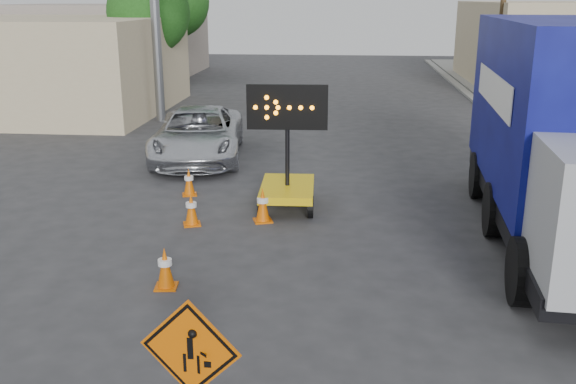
# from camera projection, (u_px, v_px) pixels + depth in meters

# --- Properties ---
(ground) EXTENTS (100.00, 100.00, 0.00)m
(ground) POSITION_uv_depth(u_px,v_px,m) (259.00, 381.00, 8.40)
(ground) COLOR #2D2D30
(ground) RESTS_ON ground
(curb_right) EXTENTS (0.40, 60.00, 0.12)m
(curb_right) POSITION_uv_depth(u_px,v_px,m) (526.00, 142.00, 22.03)
(curb_right) COLOR gray
(curb_right) RESTS_ON ground
(storefront_left_near) EXTENTS (14.00, 10.00, 4.00)m
(storefront_left_near) POSITION_uv_depth(u_px,v_px,m) (5.00, 65.00, 28.12)
(storefront_left_near) COLOR #C2AF8C
(storefront_left_near) RESTS_ON ground
(storefront_left_far) EXTENTS (12.00, 10.00, 4.40)m
(storefront_left_far) POSITION_uv_depth(u_px,v_px,m) (101.00, 40.00, 41.49)
(storefront_left_far) COLOR #A29387
(storefront_left_far) RESTS_ON ground
(building_right_far) EXTENTS (10.00, 14.00, 4.60)m
(building_right_far) POSITION_uv_depth(u_px,v_px,m) (568.00, 45.00, 35.15)
(building_right_far) COLOR #C2AF8C
(building_right_far) RESTS_ON ground
(utility_pole_far) EXTENTS (1.80, 0.26, 9.00)m
(utility_pole_far) POSITION_uv_depth(u_px,v_px,m) (503.00, 1.00, 29.18)
(utility_pole_far) COLOR #49351F
(utility_pole_far) RESTS_ON ground
(tree_left_near) EXTENTS (3.71, 3.71, 6.03)m
(tree_left_near) POSITION_uv_depth(u_px,v_px,m) (148.00, 13.00, 28.86)
(tree_left_near) COLOR #49351F
(tree_left_near) RESTS_ON ground
(tree_left_far) EXTENTS (4.10, 4.10, 6.66)m
(tree_left_far) POSITION_uv_depth(u_px,v_px,m) (173.00, 2.00, 36.44)
(tree_left_far) COLOR #49351F
(tree_left_far) RESTS_ON ground
(construction_sign) EXTENTS (1.21, 0.87, 1.62)m
(construction_sign) POSITION_uv_depth(u_px,v_px,m) (191.00, 361.00, 7.29)
(construction_sign) COLOR black
(construction_sign) RESTS_ON ground
(arrow_board) EXTENTS (1.86, 2.11, 2.94)m
(arrow_board) POSITION_uv_depth(u_px,v_px,m) (287.00, 181.00, 15.17)
(arrow_board) COLOR yellow
(arrow_board) RESTS_ON ground
(pickup_truck) EXTENTS (3.30, 5.89, 1.56)m
(pickup_truck) POSITION_uv_depth(u_px,v_px,m) (198.00, 134.00, 19.77)
(pickup_truck) COLOR silver
(pickup_truck) RESTS_ON ground
(box_truck) EXTENTS (3.47, 9.44, 4.40)m
(box_truck) POSITION_uv_depth(u_px,v_px,m) (569.00, 146.00, 12.74)
(box_truck) COLOR black
(box_truck) RESTS_ON ground
(cone_a) EXTENTS (0.42, 0.42, 0.74)m
(cone_a) POSITION_uv_depth(u_px,v_px,m) (165.00, 268.00, 11.01)
(cone_a) COLOR #D65904
(cone_a) RESTS_ON ground
(cone_b) EXTENTS (0.47, 0.47, 0.73)m
(cone_b) POSITION_uv_depth(u_px,v_px,m) (191.00, 209.00, 14.08)
(cone_b) COLOR #D65904
(cone_b) RESTS_ON ground
(cone_c) EXTENTS (0.50, 0.50, 0.79)m
(cone_c) POSITION_uv_depth(u_px,v_px,m) (263.00, 205.00, 14.29)
(cone_c) COLOR #D65904
(cone_c) RESTS_ON ground
(cone_d) EXTENTS (0.44, 0.44, 0.70)m
(cone_d) POSITION_uv_depth(u_px,v_px,m) (189.00, 182.00, 16.22)
(cone_d) COLOR #D65904
(cone_d) RESTS_ON ground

